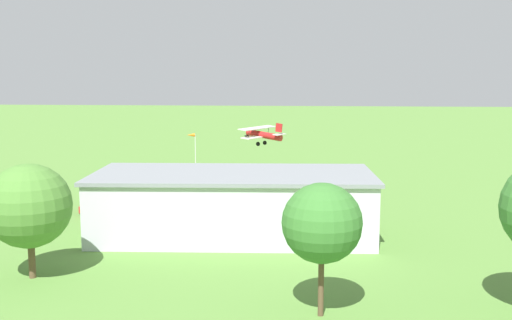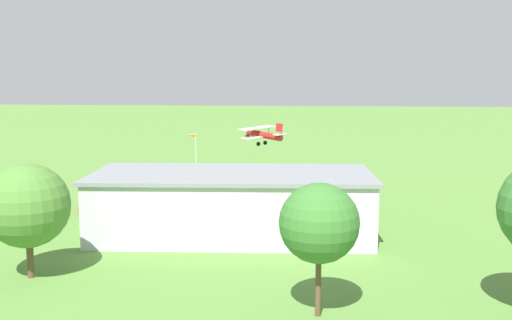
# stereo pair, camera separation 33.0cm
# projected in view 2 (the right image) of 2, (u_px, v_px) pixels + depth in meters

# --- Properties ---
(ground_plane) EXTENTS (400.00, 400.00, 0.00)m
(ground_plane) POSITION_uv_depth(u_px,v_px,m) (299.00, 176.00, 89.61)
(ground_plane) COLOR #568438
(hangar) EXTENTS (26.78, 13.15, 6.07)m
(hangar) POSITION_uv_depth(u_px,v_px,m) (232.00, 204.00, 56.40)
(hangar) COLOR silver
(hangar) RESTS_ON ground_plane
(biplane) EXTENTS (7.18, 8.36, 3.58)m
(biplane) POSITION_uv_depth(u_px,v_px,m) (263.00, 134.00, 91.40)
(biplane) COLOR #B21E1E
(car_red) EXTENTS (1.94, 4.72, 1.62)m
(car_red) POSITION_uv_depth(u_px,v_px,m) (94.00, 204.00, 66.64)
(car_red) COLOR red
(car_red) RESTS_ON ground_plane
(car_orange) EXTENTS (2.41, 4.20, 1.55)m
(car_orange) POSITION_uv_depth(u_px,v_px,m) (42.00, 202.00, 68.11)
(car_orange) COLOR orange
(car_orange) RESTS_ON ground_plane
(person_watching_takeoff) EXTENTS (0.51, 0.51, 1.70)m
(person_watching_takeoff) POSITION_uv_depth(u_px,v_px,m) (343.00, 200.00, 68.48)
(person_watching_takeoff) COLOR #33723F
(person_watching_takeoff) RESTS_ON ground_plane
(person_by_parked_cars) EXTENTS (0.47, 0.47, 1.72)m
(person_by_parked_cars) POSITION_uv_depth(u_px,v_px,m) (331.00, 204.00, 66.52)
(person_by_parked_cars) COLOR navy
(person_by_parked_cars) RESTS_ON ground_plane
(person_near_hangar_door) EXTENTS (0.51, 0.51, 1.63)m
(person_near_hangar_door) POSITION_uv_depth(u_px,v_px,m) (316.00, 202.00, 67.72)
(person_near_hangar_door) COLOR #33723F
(person_near_hangar_door) RESTS_ON ground_plane
(person_at_fence_line) EXTENTS (0.52, 0.52, 1.74)m
(person_at_fence_line) POSITION_uv_depth(u_px,v_px,m) (349.00, 196.00, 71.07)
(person_at_fence_line) COLOR #33723F
(person_at_fence_line) RESTS_ON ground_plane
(tree_behind_hangar_right) EXTENTS (6.30, 6.30, 8.69)m
(tree_behind_hangar_right) POSITION_uv_depth(u_px,v_px,m) (27.00, 206.00, 44.33)
(tree_behind_hangar_right) COLOR brown
(tree_behind_hangar_right) RESTS_ON ground_plane
(tree_at_field_edge) EXTENTS (5.05, 5.05, 8.56)m
(tree_at_field_edge) POSITION_uv_depth(u_px,v_px,m) (319.00, 223.00, 37.11)
(tree_at_field_edge) COLOR brown
(tree_at_field_edge) RESTS_ON ground_plane
(windsock) EXTENTS (1.46, 0.85, 5.58)m
(windsock) POSITION_uv_depth(u_px,v_px,m) (192.00, 137.00, 98.18)
(windsock) COLOR silver
(windsock) RESTS_ON ground_plane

